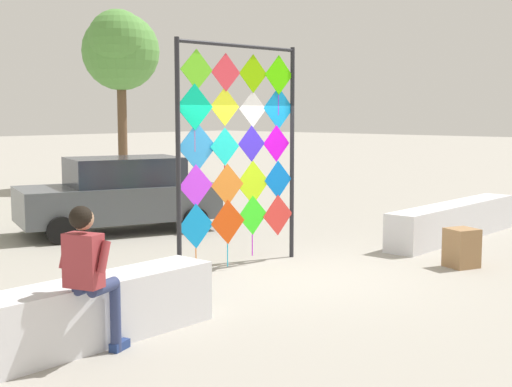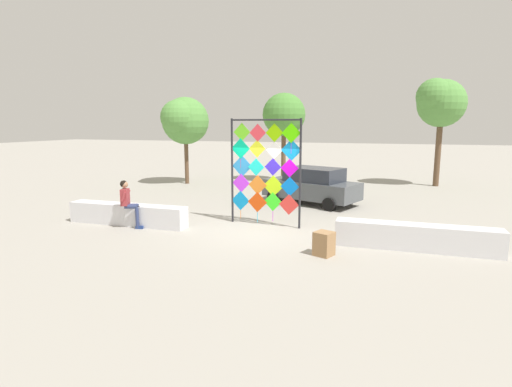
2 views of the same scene
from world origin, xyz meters
The scene contains 8 objects.
ground centered at (0.00, 0.00, 0.00)m, with size 120.00×120.00×0.00m, color #9E998E.
plaza_ledge_left centered at (-4.41, -0.35, 0.34)m, with size 4.13×0.59×0.68m, color silver.
plaza_ledge_right centered at (4.41, -0.35, 0.34)m, with size 4.13×0.59×0.68m, color silver.
kite_display_rack centered at (-0.13, 0.99, 1.91)m, with size 2.40×0.26×3.44m.
seated_vendor centered at (-4.07, -0.73, 0.90)m, with size 0.72×0.57×1.53m.
parked_car centered at (0.69, 5.03, 0.76)m, with size 4.21×2.95×1.50m.
cardboard_box_large centered at (2.19, -1.57, 0.30)m, with size 0.43×0.42×0.61m, color #9E754C.
tree_broadleaf centered at (5.97, 11.80, 4.37)m, with size 2.52×2.49×5.55m.
Camera 1 is at (-8.00, -6.35, 2.39)m, focal length 49.58 mm.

